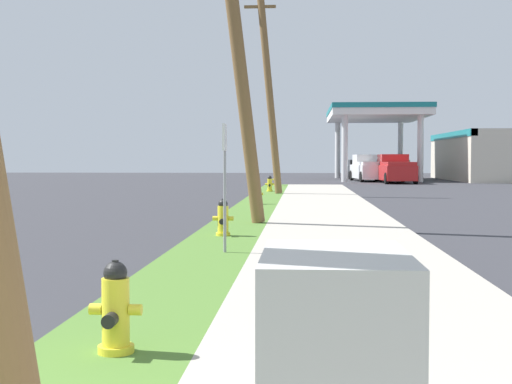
# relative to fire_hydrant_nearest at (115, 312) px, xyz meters

# --- Properties ---
(fire_hydrant_nearest) EXTENTS (0.42, 0.38, 0.74)m
(fire_hydrant_nearest) POSITION_rel_fire_hydrant_nearest_xyz_m (0.00, 0.00, 0.00)
(fire_hydrant_nearest) COLOR yellow
(fire_hydrant_nearest) RESTS_ON grass_verge
(fire_hydrant_second) EXTENTS (0.42, 0.38, 0.74)m
(fire_hydrant_second) POSITION_rel_fire_hydrant_nearest_xyz_m (-0.11, 8.60, 0.00)
(fire_hydrant_second) COLOR yellow
(fire_hydrant_second) RESTS_ON grass_verge
(fire_hydrant_third) EXTENTS (0.42, 0.37, 0.74)m
(fire_hydrant_third) POSITION_rel_fire_hydrant_nearest_xyz_m (-0.07, 18.56, 0.00)
(fire_hydrant_third) COLOR yellow
(fire_hydrant_third) RESTS_ON grass_verge
(fire_hydrant_fourth) EXTENTS (0.42, 0.37, 0.74)m
(fire_hydrant_fourth) POSITION_rel_fire_hydrant_nearest_xyz_m (-0.07, 27.79, 0.00)
(fire_hydrant_fourth) COLOR yellow
(fire_hydrant_fourth) RESTS_ON grass_verge
(fire_hydrant_fifth) EXTENTS (0.42, 0.38, 0.74)m
(fire_hydrant_fifth) POSITION_rel_fire_hydrant_nearest_xyz_m (-0.04, 35.29, 0.00)
(fire_hydrant_fifth) COLOR yellow
(fire_hydrant_fifth) RESTS_ON grass_verge
(utility_pole_midground) EXTENTS (1.84, 1.59, 9.30)m
(utility_pole_midground) POSITION_rel_fire_hydrant_nearest_xyz_m (-0.11, 11.08, 4.41)
(utility_pole_midground) COLOR brown
(utility_pole_midground) RESTS_ON grass_verge
(utility_pole_background) EXTENTS (1.70, 0.33, 8.86)m
(utility_pole_background) POSITION_rel_fire_hydrant_nearest_xyz_m (-0.01, 25.96, 4.19)
(utility_pole_background) COLOR brown
(utility_pole_background) RESTS_ON grass_verge
(street_sign_post) EXTENTS (0.05, 0.36, 2.12)m
(street_sign_post) POSITION_rel_fire_hydrant_nearest_xyz_m (0.20, 6.10, 1.19)
(street_sign_post) COLOR gray
(street_sign_post) RESTS_ON grass_verge
(gas_station_canopy) EXTENTS (15.03, 15.02, 5.62)m
(gas_station_canopy) POSITION_rel_fire_hydrant_nearest_xyz_m (13.95, 50.74, 2.05)
(gas_station_canopy) COLOR silver
(gas_station_canopy) RESTS_ON ground
(car_black_by_near_pump) EXTENTS (2.04, 4.54, 1.57)m
(car_black_by_near_pump) POSITION_rel_fire_hydrant_nearest_xyz_m (6.15, 54.20, 0.28)
(car_black_by_near_pump) COLOR black
(car_black_by_near_pump) RESTS_ON ground
(car_tan_by_far_pump) EXTENTS (2.01, 4.53, 1.57)m
(car_tan_by_far_pump) POSITION_rel_fire_hydrant_nearest_xyz_m (8.89, 50.70, 0.28)
(car_tan_by_far_pump) COLOR tan
(car_tan_by_far_pump) RESTS_ON ground
(truck_red_at_forecourt) EXTENTS (2.36, 5.49, 1.97)m
(truck_red_at_forecourt) POSITION_rel_fire_hydrant_nearest_xyz_m (7.79, 43.45, 0.47)
(truck_red_at_forecourt) COLOR red
(truck_red_at_forecourt) RESTS_ON ground
(truck_white_on_apron) EXTENTS (2.60, 5.57, 1.97)m
(truck_white_on_apron) POSITION_rel_fire_hydrant_nearest_xyz_m (6.37, 47.06, 0.47)
(truck_white_on_apron) COLOR white
(truck_white_on_apron) RESTS_ON ground
(truck_navy_at_far_bay) EXTENTS (2.32, 5.48, 1.97)m
(truck_navy_at_far_bay) POSITION_rel_fire_hydrant_nearest_xyz_m (8.52, 57.50, 0.47)
(truck_navy_at_far_bay) COLOR navy
(truck_navy_at_far_bay) RESTS_ON ground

